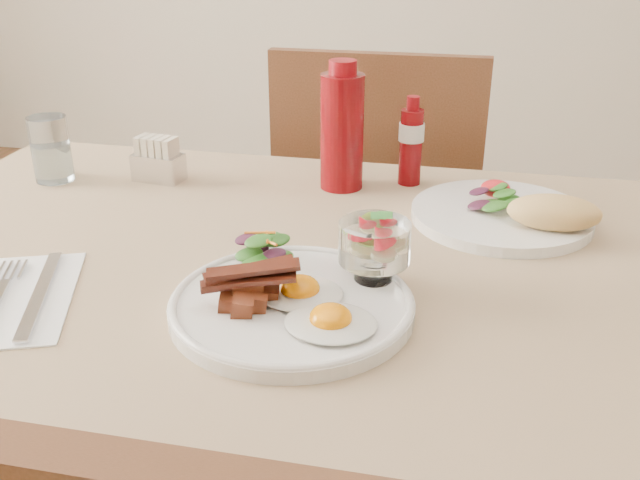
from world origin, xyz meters
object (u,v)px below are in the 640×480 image
(second_plate, at_px, (513,213))
(water_glass, at_px, (51,153))
(chair_far, at_px, (379,228))
(ketchup_bottle, at_px, (342,130))
(main_plate, at_px, (292,306))
(hot_sauce_bottle, at_px, (411,142))
(sugar_caddy, at_px, (158,162))
(fruit_cup, at_px, (374,243))
(table, at_px, (315,329))

(second_plate, xyz_separation_m, water_glass, (-0.76, 0.03, 0.03))
(chair_far, bearing_deg, ketchup_bottle, -93.60)
(main_plate, relative_size, hot_sauce_bottle, 1.90)
(second_plate, distance_m, sugar_caddy, 0.59)
(ketchup_bottle, height_order, hot_sauce_bottle, ketchup_bottle)
(ketchup_bottle, relative_size, water_glass, 1.90)
(ketchup_bottle, relative_size, sugar_caddy, 2.37)
(second_plate, distance_m, ketchup_bottle, 0.30)
(hot_sauce_bottle, relative_size, sugar_caddy, 1.68)
(fruit_cup, bearing_deg, second_plate, 54.73)
(main_plate, relative_size, ketchup_bottle, 1.34)
(ketchup_bottle, bearing_deg, chair_far, 86.40)
(table, xyz_separation_m, ketchup_bottle, (-0.02, 0.31, 0.19))
(fruit_cup, height_order, sugar_caddy, fruit_cup)
(table, xyz_separation_m, chair_far, (0.00, 0.66, -0.14))
(main_plate, distance_m, hot_sauce_bottle, 0.47)
(ketchup_bottle, distance_m, water_glass, 0.49)
(main_plate, bearing_deg, sugar_caddy, 130.83)
(ketchup_bottle, height_order, sugar_caddy, ketchup_bottle)
(table, height_order, main_plate, main_plate)
(hot_sauce_bottle, bearing_deg, fruit_cup, -90.83)
(sugar_caddy, bearing_deg, water_glass, -160.56)
(chair_far, relative_size, hot_sauce_bottle, 6.29)
(fruit_cup, relative_size, second_plate, 0.32)
(ketchup_bottle, bearing_deg, fruit_cup, -73.30)
(second_plate, relative_size, ketchup_bottle, 1.29)
(hot_sauce_bottle, relative_size, water_glass, 1.35)
(table, distance_m, fruit_cup, 0.18)
(chair_far, xyz_separation_m, water_glass, (-0.51, -0.43, 0.28))
(hot_sauce_bottle, bearing_deg, chair_far, 105.19)
(fruit_cup, xyz_separation_m, sugar_caddy, (-0.41, 0.31, -0.03))
(ketchup_bottle, height_order, water_glass, ketchup_bottle)
(main_plate, bearing_deg, fruit_cup, 40.61)
(table, distance_m, main_plate, 0.14)
(sugar_caddy, bearing_deg, hot_sauce_bottle, 17.90)
(chair_far, relative_size, water_glass, 8.48)
(fruit_cup, distance_m, water_glass, 0.65)
(fruit_cup, bearing_deg, main_plate, -139.39)
(second_plate, bearing_deg, main_plate, -129.07)
(fruit_cup, relative_size, sugar_caddy, 0.98)
(chair_far, relative_size, fruit_cup, 10.79)
(table, xyz_separation_m, fruit_cup, (0.08, -0.04, 0.15))
(table, height_order, water_glass, water_glass)
(main_plate, bearing_deg, chair_far, 89.79)
(main_plate, relative_size, water_glass, 2.55)
(hot_sauce_bottle, bearing_deg, second_plate, -40.62)
(sugar_caddy, bearing_deg, main_plate, -41.36)
(main_plate, xyz_separation_m, water_glass, (-0.50, 0.34, 0.04))
(ketchup_bottle, xyz_separation_m, water_glass, (-0.48, -0.07, -0.05))
(table, distance_m, water_glass, 0.58)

